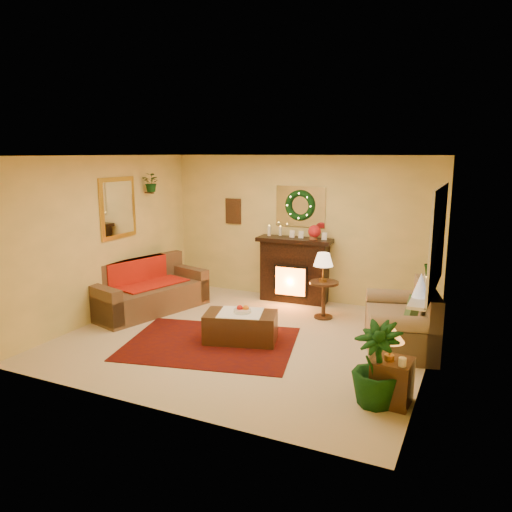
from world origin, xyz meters
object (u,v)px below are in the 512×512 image
at_px(fireplace, 294,271).
at_px(coffee_table, 241,327).
at_px(sofa, 149,286).
at_px(end_table_square, 392,379).
at_px(loveseat, 400,317).
at_px(side_table_round, 324,299).

xyz_separation_m(fireplace, coffee_table, (0.02, -2.20, -0.34)).
height_order(sofa, end_table_square, sofa).
relative_size(fireplace, loveseat, 0.80).
distance_m(fireplace, side_table_round, 1.07).
bearing_deg(side_table_round, end_table_square, -57.87).
bearing_deg(fireplace, side_table_round, -45.39).
relative_size(sofa, loveseat, 1.34).
bearing_deg(loveseat, fireplace, 131.21).
bearing_deg(coffee_table, sofa, 147.35).
bearing_deg(side_table_round, coffee_table, -116.72).
bearing_deg(end_table_square, sofa, 160.71).
bearing_deg(coffee_table, side_table_round, 46.94).
bearing_deg(coffee_table, fireplace, 74.13).
relative_size(end_table_square, coffee_table, 0.49).
xyz_separation_m(end_table_square, coffee_table, (-2.26, 0.91, -0.06)).
relative_size(sofa, coffee_table, 1.98).
xyz_separation_m(fireplace, loveseat, (2.08, -1.40, -0.13)).
relative_size(loveseat, end_table_square, 3.04).
xyz_separation_m(loveseat, end_table_square, (0.20, -1.70, -0.15)).
distance_m(loveseat, side_table_round, 1.49).
bearing_deg(fireplace, end_table_square, -56.82).
height_order(side_table_round, coffee_table, side_table_round).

